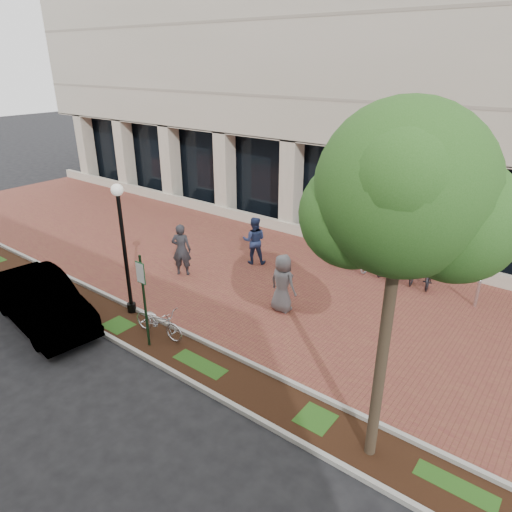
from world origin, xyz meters
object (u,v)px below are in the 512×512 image
Objects in this scene: locked_bicycle at (159,321)px; pedestrian_right at (283,283)px; bike_rack_cluster at (388,259)px; street_tree at (406,201)px; pedestrian_left at (181,250)px; pedestrian_mid at (254,240)px; parking_sign at (143,291)px; sedan_near_curb at (41,301)px; lamppost at (124,243)px; bollard at (477,293)px.

pedestrian_right reaches higher than locked_bicycle.
street_tree is at bearing -66.49° from bike_rack_cluster.
pedestrian_mid is (1.49, 2.47, -0.05)m from pedestrian_left.
pedestrian_mid is 0.99× the size of pedestrian_right.
pedestrian_left is at bearing 158.70° from street_tree.
street_tree is 10.86m from pedestrian_left.
parking_sign is 3.80m from sedan_near_curb.
locked_bicycle is 5.91m from pedestrian_mid.
lamppost is (-1.90, 0.92, 0.63)m from parking_sign.
pedestrian_left is (-2.61, 3.88, -0.75)m from parking_sign.
pedestrian_mid is (-0.97, 5.81, 0.48)m from locked_bicycle.
street_tree is at bearing -74.39° from sedan_near_curb.
bollard is (6.78, 7.99, -1.24)m from parking_sign.
parking_sign reaches higher than bike_rack_cluster.
pedestrian_right is (-4.78, 3.67, -4.42)m from street_tree.
pedestrian_left is 0.46× the size of bike_rack_cluster.
parking_sign is 2.83× the size of bollard.
pedestrian_left is 7.76m from bike_rack_cluster.
bike_rack_cluster is at bearing 175.29° from pedestrian_mid.
bike_rack_cluster is 0.92× the size of sedan_near_curb.
pedestrian_right is 5.07m from bike_rack_cluster.
pedestrian_right is (2.02, 3.40, 0.49)m from locked_bicycle.
bike_rack_cluster is (1.54, 4.81, -0.42)m from pedestrian_right.
parking_sign is at bearing -130.32° from bollard.
bollard is (9.39, 4.11, -0.50)m from pedestrian_left.
bike_rack_cluster is (3.56, 8.21, 0.07)m from locked_bicycle.
locked_bicycle is 1.82× the size of bollard.
locked_bicycle is at bearing -12.27° from lamppost.
pedestrian_left reaches higher than bollard.
pedestrian_right is (4.48, 0.06, -0.03)m from pedestrian_left.
lamppost reaches higher than pedestrian_left.
lamppost is 2.11× the size of pedestrian_left.
lamppost is at bearing 49.14° from pedestrian_mid.
street_tree is at bearing -90.96° from bollard.
bollard is (0.13, 7.72, -4.88)m from street_tree.
lamppost is 5.03m from pedestrian_right.
pedestrian_mid is 8.08m from bollard.
street_tree is 7.12× the size of bollard.
sedan_near_curb reaches higher than locked_bicycle.
street_tree is 1.63× the size of bike_rack_cluster.
bollard is at bearing -47.42° from locked_bicycle.
street_tree is 3.52× the size of pedestrian_left.
parking_sign is 7.58m from street_tree.
pedestrian_mid is at bearing -168.27° from bollard.
parking_sign is 4.43m from pedestrian_right.
street_tree is 10.81m from pedestrian_mid.
parking_sign is at bearing 67.32° from pedestrian_mid.
parking_sign is 0.60× the size of sedan_near_curb.
lamppost reaches higher than bike_rack_cluster.
street_tree is 3.69× the size of pedestrian_mid.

